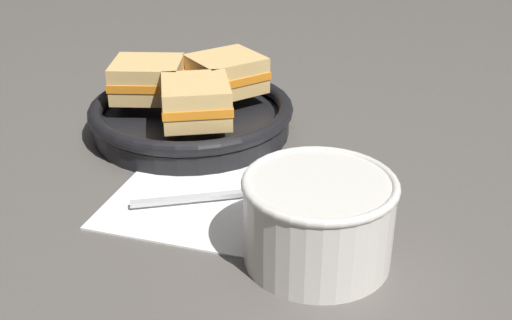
{
  "coord_description": "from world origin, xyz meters",
  "views": [
    {
      "loc": [
        0.25,
        -0.55,
        0.34
      ],
      "look_at": [
        0.01,
        -0.02,
        0.04
      ],
      "focal_mm": 45.0,
      "sensor_mm": 36.0,
      "label": 1
    }
  ],
  "objects_px": {
    "spoon": "(246,193)",
    "sandwich_near_right": "(196,101)",
    "skillet": "(192,117)",
    "sandwich_near_left": "(148,79)",
    "soup_bowl": "(319,215)",
    "sandwich_far_left": "(226,74)"
  },
  "relations": [
    {
      "from": "spoon",
      "to": "sandwich_near_right",
      "type": "bearing_deg",
      "value": 106.3
    },
    {
      "from": "sandwich_near_right",
      "to": "skillet",
      "type": "bearing_deg",
      "value": 127.08
    },
    {
      "from": "skillet",
      "to": "sandwich_near_left",
      "type": "distance_m",
      "value": 0.07
    },
    {
      "from": "sandwich_near_left",
      "to": "soup_bowl",
      "type": "bearing_deg",
      "value": -31.66
    },
    {
      "from": "skillet",
      "to": "sandwich_near_right",
      "type": "xyz_separation_m",
      "value": [
        0.03,
        -0.05,
        0.04
      ]
    },
    {
      "from": "soup_bowl",
      "to": "skillet",
      "type": "xyz_separation_m",
      "value": [
        -0.24,
        0.19,
        -0.02
      ]
    },
    {
      "from": "spoon",
      "to": "sandwich_far_left",
      "type": "relative_size",
      "value": 1.27
    },
    {
      "from": "spoon",
      "to": "sandwich_near_right",
      "type": "xyz_separation_m",
      "value": [
        -0.1,
        0.08,
        0.06
      ]
    },
    {
      "from": "spoon",
      "to": "sandwich_far_left",
      "type": "height_order",
      "value": "sandwich_far_left"
    },
    {
      "from": "sandwich_near_right",
      "to": "sandwich_near_left",
      "type": "bearing_deg",
      "value": 157.08
    },
    {
      "from": "sandwich_far_left",
      "to": "sandwich_near_right",
      "type": "bearing_deg",
      "value": -82.92
    },
    {
      "from": "soup_bowl",
      "to": "spoon",
      "type": "distance_m",
      "value": 0.13
    },
    {
      "from": "soup_bowl",
      "to": "sandwich_near_right",
      "type": "height_order",
      "value": "sandwich_near_right"
    },
    {
      "from": "sandwich_near_left",
      "to": "sandwich_far_left",
      "type": "xyz_separation_m",
      "value": [
        0.08,
        0.06,
        0.0
      ]
    },
    {
      "from": "soup_bowl",
      "to": "sandwich_near_right",
      "type": "bearing_deg",
      "value": 144.84
    },
    {
      "from": "soup_bowl",
      "to": "spoon",
      "type": "bearing_deg",
      "value": 147.14
    },
    {
      "from": "spoon",
      "to": "sandwich_near_left",
      "type": "xyz_separation_m",
      "value": [
        -0.19,
        0.12,
        0.06
      ]
    },
    {
      "from": "soup_bowl",
      "to": "sandwich_near_right",
      "type": "xyz_separation_m",
      "value": [
        -0.2,
        0.14,
        0.02
      ]
    },
    {
      "from": "spoon",
      "to": "sandwich_far_left",
      "type": "bearing_deg",
      "value": 86.42
    },
    {
      "from": "soup_bowl",
      "to": "skillet",
      "type": "distance_m",
      "value": 0.31
    },
    {
      "from": "skillet",
      "to": "sandwich_far_left",
      "type": "relative_size",
      "value": 2.22
    },
    {
      "from": "soup_bowl",
      "to": "spoon",
      "type": "height_order",
      "value": "soup_bowl"
    }
  ]
}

